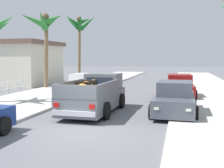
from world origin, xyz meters
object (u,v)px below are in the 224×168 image
at_px(car_left_mid, 175,99).
at_px(palm_tree_left_mid, 45,26).
at_px(car_right_near, 84,85).
at_px(pickup_truck, 95,95).
at_px(roadside_house, 1,63).
at_px(car_left_near, 179,87).
at_px(palm_tree_right_fore, 79,26).

xyz_separation_m(car_left_mid, palm_tree_left_mid, (-11.06, 8.86, 4.64)).
height_order(car_right_near, car_left_mid, same).
xyz_separation_m(pickup_truck, car_right_near, (-2.54, 5.55, -0.10)).
height_order(car_left_mid, roadside_house, roadside_house).
relative_size(car_left_mid, roadside_house, 0.38).
bearing_deg(pickup_truck, car_left_near, 58.03).
distance_m(pickup_truck, roadside_house, 18.73).
relative_size(car_left_near, roadside_house, 0.38).
relative_size(car_right_near, palm_tree_right_fore, 0.57).
distance_m(pickup_truck, car_left_near, 7.46).
distance_m(car_left_mid, roadside_house, 21.53).
height_order(car_left_near, palm_tree_left_mid, palm_tree_left_mid).
bearing_deg(pickup_truck, car_left_mid, 4.29).
bearing_deg(palm_tree_left_mid, car_left_near, -14.06).
height_order(pickup_truck, palm_tree_left_mid, palm_tree_left_mid).
height_order(car_left_near, palm_tree_right_fore, palm_tree_right_fore).
bearing_deg(car_left_near, car_left_mid, -91.76).
relative_size(palm_tree_left_mid, roadside_house, 0.57).
bearing_deg(car_left_mid, car_left_near, 88.24).
height_order(palm_tree_right_fore, roadside_house, palm_tree_right_fore).
bearing_deg(car_left_near, roadside_house, 161.30).
distance_m(pickup_truck, palm_tree_left_mid, 12.55).
xyz_separation_m(car_right_near, car_left_mid, (6.30, -5.27, 0.00)).
bearing_deg(car_left_mid, roadside_house, 145.68).
bearing_deg(pickup_truck, palm_tree_right_fore, 112.43).
bearing_deg(car_right_near, palm_tree_left_mid, 142.97).
bearing_deg(pickup_truck, palm_tree_left_mid, 128.60).
bearing_deg(palm_tree_right_fore, pickup_truck, -67.57).
height_order(pickup_truck, car_right_near, pickup_truck).
height_order(pickup_truck, roadside_house, roadside_house).
xyz_separation_m(pickup_truck, palm_tree_right_fore, (-7.49, 18.14, 5.50)).
bearing_deg(roadside_house, palm_tree_right_fore, 41.47).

